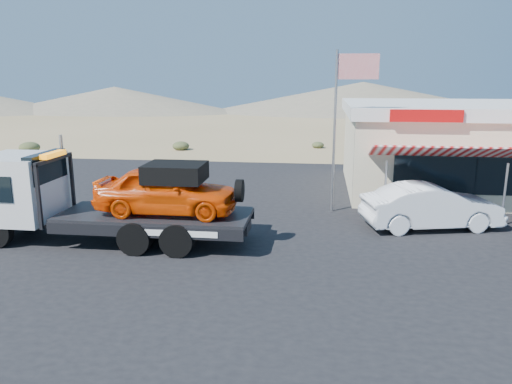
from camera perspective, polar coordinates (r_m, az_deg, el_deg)
ground at (r=15.68m, az=-8.56°, el=-5.99°), size 120.00×120.00×0.00m
asphalt_lot at (r=18.10m, az=0.14°, el=-3.18°), size 32.00×24.00×0.02m
tow_truck at (r=16.07m, az=-16.77°, el=-0.35°), size 8.37×2.48×2.80m
white_sedan at (r=17.92m, az=19.39°, el=-1.57°), size 4.85×2.63×1.52m
jerky_store at (r=24.25m, az=22.46°, el=4.81°), size 10.40×9.97×3.90m
flagpole at (r=18.79m, az=9.75°, el=8.90°), size 1.55×0.10×6.00m
distant_hills at (r=70.83m, az=-4.13°, el=10.58°), size 126.00×48.00×4.20m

